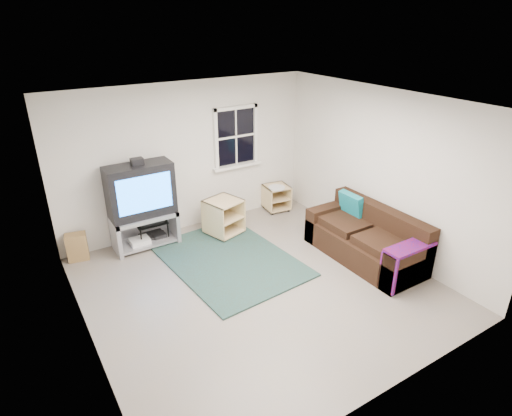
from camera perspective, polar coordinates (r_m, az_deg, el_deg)
room at (r=7.87m, az=-2.67°, el=8.97°), size 4.60×4.62×4.60m
tv_unit at (r=7.15m, az=-15.04°, el=1.13°), size 1.05×0.52×1.54m
av_rack at (r=7.42m, az=-13.94°, el=-1.31°), size 0.51×0.37×1.02m
side_table_left at (r=7.53m, az=-4.57°, el=-1.01°), size 0.68×0.68×0.65m
side_table_right at (r=8.48m, az=2.66°, el=1.66°), size 0.51×0.51×0.53m
sofa at (r=7.01m, az=14.54°, el=-4.13°), size 0.87×1.97×0.90m
shag_rug at (r=6.86m, az=-3.61°, el=-6.87°), size 1.91×2.51×0.03m
paper_bag at (r=7.34m, az=-22.75°, el=-4.81°), size 0.35×0.26×0.45m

